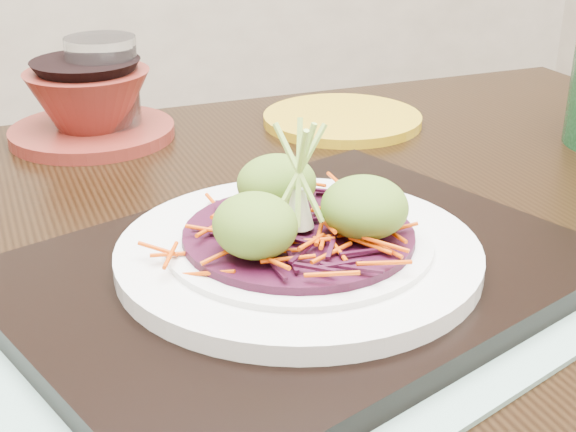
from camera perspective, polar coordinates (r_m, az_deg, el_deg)
name	(u,v)px	position (r m, az deg, el deg)	size (l,w,h in m)	color
dining_table	(255,347)	(0.71, -2.37, -9.28)	(1.22, 0.82, 0.76)	black
placemat	(298,286)	(0.59, 0.73, -5.03)	(0.46, 0.36, 0.00)	#87AFA6
serving_tray	(298,273)	(0.58, 0.73, -4.08)	(0.40, 0.30, 0.02)	black
white_plate	(298,251)	(0.58, 0.74, -2.53)	(0.26, 0.26, 0.02)	silver
cabbage_bed	(298,235)	(0.57, 0.75, -1.34)	(0.17, 0.17, 0.01)	#3A0B22
carrot_julienne	(299,224)	(0.57, 0.75, -0.60)	(0.20, 0.20, 0.01)	#CB3F03
guacamole_scoops	(299,205)	(0.56, 0.79, 0.79)	(0.14, 0.13, 0.04)	#537322
scallion_garnish	(299,178)	(0.55, 0.77, 2.72)	(0.06, 0.06, 0.09)	#92BF4C
water_glass	(104,87)	(0.93, -12.95, 8.93)	(0.08, 0.08, 0.11)	white
terracotta_bowl_set	(90,108)	(0.92, -13.90, 7.44)	(0.22, 0.22, 0.08)	maroon
yellow_plate	(342,119)	(0.96, 3.88, 6.89)	(0.19, 0.19, 0.01)	#B28A13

